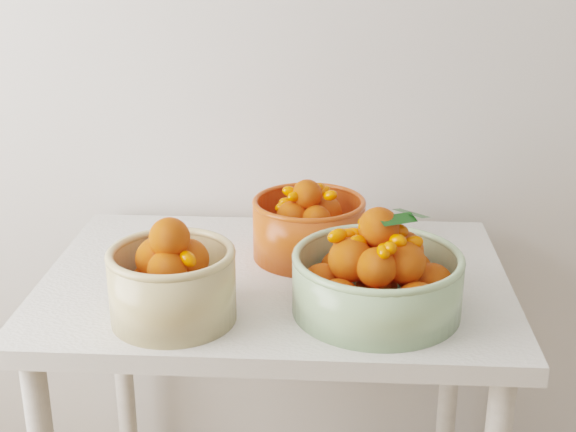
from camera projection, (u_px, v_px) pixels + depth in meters
The scene contains 4 objects.
table at pixel (276, 315), 1.77m from camera, with size 1.00×0.70×0.75m.
bowl_cream at pixel (172, 281), 1.52m from camera, with size 0.32×0.32×0.21m.
bowl_green at pixel (377, 277), 1.55m from camera, with size 0.35×0.35×0.21m.
bowl_orange at pixel (309, 226), 1.81m from camera, with size 0.32×0.32×0.18m.
Camera 1 is at (-0.24, 0.03, 1.48)m, focal length 50.00 mm.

